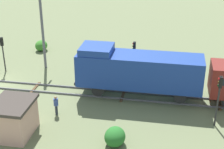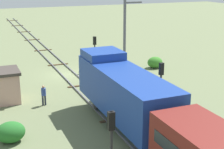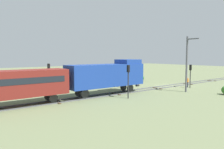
% 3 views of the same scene
% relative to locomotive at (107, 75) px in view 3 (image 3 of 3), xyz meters
% --- Properties ---
extents(ground_plane, '(155.15, 155.15, 0.00)m').
position_rel_locomotive_xyz_m(ground_plane, '(0.00, -14.18, -2.77)').
color(ground_plane, '#66704C').
extents(railway_track, '(2.40, 103.43, 0.16)m').
position_rel_locomotive_xyz_m(railway_track, '(0.00, -14.18, -2.70)').
color(railway_track, '#595960').
rests_on(railway_track, ground).
extents(locomotive, '(2.90, 11.60, 4.60)m').
position_rel_locomotive_xyz_m(locomotive, '(0.00, 0.00, 0.00)').
color(locomotive, navy).
rests_on(locomotive, railway_track).
extents(traffic_signal_near, '(0.32, 0.34, 3.83)m').
position_rel_locomotive_xyz_m(traffic_signal_near, '(-3.20, -14.48, -0.09)').
color(traffic_signal_near, '#262628').
rests_on(traffic_signal_near, ground).
extents(traffic_signal_mid, '(0.32, 0.34, 4.16)m').
position_rel_locomotive_xyz_m(traffic_signal_mid, '(-3.40, -0.69, 0.12)').
color(traffic_signal_mid, '#262628').
rests_on(traffic_signal_mid, ground).
extents(traffic_signal_far, '(0.32, 0.34, 4.29)m').
position_rel_locomotive_xyz_m(traffic_signal_far, '(3.60, 6.67, 0.21)').
color(traffic_signal_far, '#262628').
rests_on(traffic_signal_far, ground).
extents(worker_near_track, '(0.38, 0.38, 1.70)m').
position_rel_locomotive_xyz_m(worker_near_track, '(-2.40, -14.93, -1.78)').
color(worker_near_track, '#262B38').
rests_on(worker_near_track, ground).
extents(worker_by_signal, '(0.38, 0.38, 1.70)m').
position_rel_locomotive_xyz_m(worker_by_signal, '(4.20, -6.25, -1.78)').
color(worker_by_signal, '#262B38').
rests_on(worker_by_signal, ground).
extents(catenary_mast, '(1.94, 0.28, 8.06)m').
position_rel_locomotive_xyz_m(catenary_mast, '(-5.06, -10.62, 1.50)').
color(catenary_mast, '#595960').
rests_on(catenary_mast, ground).
extents(relay_hut, '(3.50, 2.90, 2.74)m').
position_rel_locomotive_xyz_m(relay_hut, '(7.50, -8.40, -1.38)').
color(relay_hut, '#D19E8C').
rests_on(relay_hut, ground).
extents(bush_near, '(1.80, 1.47, 1.31)m').
position_rel_locomotive_xyz_m(bush_near, '(8.99, -15.23, -2.12)').
color(bush_near, '#2C6326').
rests_on(bush_near, ground).
extents(bush_mid, '(1.86, 1.52, 1.35)m').
position_rel_locomotive_xyz_m(bush_mid, '(7.49, -0.70, -2.10)').
color(bush_mid, '#246726').
rests_on(bush_mid, ground).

